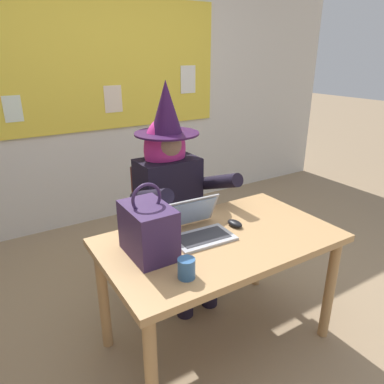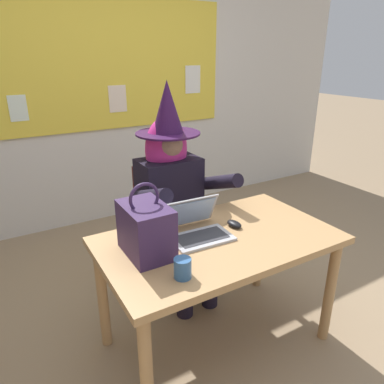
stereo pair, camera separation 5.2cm
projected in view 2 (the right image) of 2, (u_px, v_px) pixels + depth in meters
name	position (u px, v px, depth m)	size (l,w,h in m)	color
ground_plane	(231.00, 326.00, 2.34)	(24.00, 24.00, 0.00)	#937A5B
wall_back_bulletin	(110.00, 87.00, 3.50)	(5.91, 2.30, 2.65)	silver
desk_main	(219.00, 252.00, 2.00)	(1.30, 0.76, 0.71)	tan
chair_at_desk	(166.00, 218.00, 2.65)	(0.44, 0.44, 0.92)	#4C1E19
person_costumed	(173.00, 185.00, 2.45)	(0.59, 0.68, 1.50)	black
laptop	(197.00, 228.00, 1.98)	(0.34, 0.31, 0.20)	#B7B7BC
computer_mouse	(234.00, 224.00, 2.08)	(0.06, 0.10, 0.03)	black
handbag	(146.00, 229.00, 1.77)	(0.20, 0.30, 0.38)	#38234C
coffee_mug	(183.00, 268.00, 1.60)	(0.08, 0.08, 0.10)	#336099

